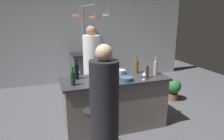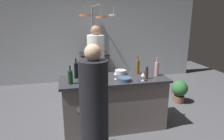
{
  "view_description": "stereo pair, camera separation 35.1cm",
  "coord_description": "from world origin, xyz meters",
  "px_view_note": "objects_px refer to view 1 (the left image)",
  "views": [
    {
      "loc": [
        -1.09,
        -3.07,
        1.91
      ],
      "look_at": [
        0.0,
        0.15,
        1.0
      ],
      "focal_mm": 32.38,
      "sensor_mm": 36.0,
      "label": 1
    },
    {
      "loc": [
        -0.75,
        -3.16,
        1.91
      ],
      "look_at": [
        0.0,
        0.15,
        1.0
      ],
      "focal_mm": 32.38,
      "sensor_mm": 36.0,
      "label": 2
    }
  ],
  "objects_px": {
    "bar_stool_left": "(93,130)",
    "wine_glass_by_chef": "(144,74)",
    "guest_left": "(105,116)",
    "pepper_mill": "(147,72)",
    "wine_bottle_dark": "(77,71)",
    "mixing_bowl_blue": "(127,79)",
    "wine_bottle_red": "(73,78)",
    "wine_glass_near_left_guest": "(117,73)",
    "stove_range": "(86,69)",
    "potted_plant": "(173,88)",
    "wine_bottle_amber": "(136,66)",
    "mixing_bowl_steel": "(120,72)",
    "wine_glass_near_right_guest": "(78,71)",
    "wine_bottle_rose": "(156,68)",
    "chef": "(92,69)"
  },
  "relations": [
    {
      "from": "potted_plant",
      "to": "wine_bottle_rose",
      "type": "bearing_deg",
      "value": -142.85
    },
    {
      "from": "pepper_mill",
      "to": "mixing_bowl_blue",
      "type": "bearing_deg",
      "value": -175.53
    },
    {
      "from": "bar_stool_left",
      "to": "potted_plant",
      "type": "distance_m",
      "value": 2.56
    },
    {
      "from": "chef",
      "to": "mixing_bowl_blue",
      "type": "xyz_separation_m",
      "value": [
        0.27,
        -1.27,
        0.13
      ]
    },
    {
      "from": "wine_glass_near_right_guest",
      "to": "mixing_bowl_blue",
      "type": "bearing_deg",
      "value": -32.24
    },
    {
      "from": "pepper_mill",
      "to": "mixing_bowl_steel",
      "type": "xyz_separation_m",
      "value": [
        -0.34,
        0.38,
        -0.07
      ]
    },
    {
      "from": "wine_bottle_rose",
      "to": "wine_bottle_amber",
      "type": "height_order",
      "value": "wine_bottle_amber"
    },
    {
      "from": "chef",
      "to": "wine_glass_near_right_guest",
      "type": "xyz_separation_m",
      "value": [
        -0.43,
        -0.83,
        0.21
      ]
    },
    {
      "from": "wine_bottle_red",
      "to": "wine_glass_near_right_guest",
      "type": "relative_size",
      "value": 2.0
    },
    {
      "from": "wine_bottle_amber",
      "to": "mixing_bowl_steel",
      "type": "bearing_deg",
      "value": 170.81
    },
    {
      "from": "potted_plant",
      "to": "wine_bottle_amber",
      "type": "bearing_deg",
      "value": -157.24
    },
    {
      "from": "pepper_mill",
      "to": "wine_bottle_dark",
      "type": "bearing_deg",
      "value": 164.34
    },
    {
      "from": "wine_glass_near_right_guest",
      "to": "mixing_bowl_steel",
      "type": "distance_m",
      "value": 0.75
    },
    {
      "from": "wine_glass_by_chef",
      "to": "wine_bottle_dark",
      "type": "bearing_deg",
      "value": 159.04
    },
    {
      "from": "chef",
      "to": "guest_left",
      "type": "bearing_deg",
      "value": -99.12
    },
    {
      "from": "wine_bottle_rose",
      "to": "wine_bottle_amber",
      "type": "distance_m",
      "value": 0.34
    },
    {
      "from": "wine_bottle_amber",
      "to": "mixing_bowl_blue",
      "type": "distance_m",
      "value": 0.51
    },
    {
      "from": "wine_glass_near_right_guest",
      "to": "wine_bottle_red",
      "type": "bearing_deg",
      "value": -110.54
    },
    {
      "from": "bar_stool_left",
      "to": "wine_glass_by_chef",
      "type": "relative_size",
      "value": 4.66
    },
    {
      "from": "wine_glass_near_right_guest",
      "to": "mixing_bowl_steel",
      "type": "xyz_separation_m",
      "value": [
        0.74,
        -0.03,
        -0.07
      ]
    },
    {
      "from": "stove_range",
      "to": "mixing_bowl_steel",
      "type": "relative_size",
      "value": 4.46
    },
    {
      "from": "potted_plant",
      "to": "wine_glass_by_chef",
      "type": "bearing_deg",
      "value": -143.84
    },
    {
      "from": "wine_bottle_dark",
      "to": "wine_glass_near_left_guest",
      "type": "bearing_deg",
      "value": -19.21
    },
    {
      "from": "stove_range",
      "to": "wine_bottle_red",
      "type": "height_order",
      "value": "wine_bottle_red"
    },
    {
      "from": "wine_glass_near_left_guest",
      "to": "pepper_mill",
      "type": "bearing_deg",
      "value": -11.03
    },
    {
      "from": "wine_glass_near_left_guest",
      "to": "mixing_bowl_steel",
      "type": "bearing_deg",
      "value": 60.84
    },
    {
      "from": "wine_bottle_dark",
      "to": "wine_glass_near_right_guest",
      "type": "height_order",
      "value": "wine_bottle_dark"
    },
    {
      "from": "stove_range",
      "to": "wine_glass_by_chef",
      "type": "relative_size",
      "value": 6.1
    },
    {
      "from": "potted_plant",
      "to": "wine_glass_near_right_guest",
      "type": "relative_size",
      "value": 3.56
    },
    {
      "from": "mixing_bowl_steel",
      "to": "potted_plant",
      "type": "bearing_deg",
      "value": 16.86
    },
    {
      "from": "guest_left",
      "to": "mixing_bowl_steel",
      "type": "distance_m",
      "value": 1.35
    },
    {
      "from": "wine_bottle_red",
      "to": "bar_stool_left",
      "type": "bearing_deg",
      "value": -69.22
    },
    {
      "from": "wine_bottle_red",
      "to": "wine_glass_by_chef",
      "type": "relative_size",
      "value": 2.0
    },
    {
      "from": "stove_range",
      "to": "wine_glass_near_right_guest",
      "type": "relative_size",
      "value": 6.1
    },
    {
      "from": "wine_bottle_rose",
      "to": "mixing_bowl_steel",
      "type": "bearing_deg",
      "value": 157.5
    },
    {
      "from": "guest_left",
      "to": "mixing_bowl_steel",
      "type": "xyz_separation_m",
      "value": [
        0.64,
        1.17,
        0.19
      ]
    },
    {
      "from": "guest_left",
      "to": "wine_glass_near_left_guest",
      "type": "height_order",
      "value": "guest_left"
    },
    {
      "from": "pepper_mill",
      "to": "wine_bottle_rose",
      "type": "bearing_deg",
      "value": 30.07
    },
    {
      "from": "bar_stool_left",
      "to": "potted_plant",
      "type": "xyz_separation_m",
      "value": [
        2.22,
        1.28,
        -0.08
      ]
    },
    {
      "from": "guest_left",
      "to": "pepper_mill",
      "type": "distance_m",
      "value": 1.28
    },
    {
      "from": "guest_left",
      "to": "wine_bottle_rose",
      "type": "xyz_separation_m",
      "value": [
        1.22,
        0.93,
        0.28
      ]
    },
    {
      "from": "stove_range",
      "to": "potted_plant",
      "type": "distance_m",
      "value": 2.45
    },
    {
      "from": "stove_range",
      "to": "pepper_mill",
      "type": "bearing_deg",
      "value": -78.97
    },
    {
      "from": "wine_bottle_dark",
      "to": "mixing_bowl_blue",
      "type": "distance_m",
      "value": 0.82
    },
    {
      "from": "chef",
      "to": "wine_bottle_rose",
      "type": "bearing_deg",
      "value": -50.83
    },
    {
      "from": "wine_bottle_dark",
      "to": "mixing_bowl_steel",
      "type": "xyz_separation_m",
      "value": [
        0.79,
        0.07,
        -0.1
      ]
    },
    {
      "from": "chef",
      "to": "pepper_mill",
      "type": "relative_size",
      "value": 8.2
    },
    {
      "from": "guest_left",
      "to": "wine_glass_by_chef",
      "type": "height_order",
      "value": "guest_left"
    },
    {
      "from": "stove_range",
      "to": "wine_glass_near_right_guest",
      "type": "height_order",
      "value": "wine_glass_near_right_guest"
    },
    {
      "from": "potted_plant",
      "to": "mixing_bowl_steel",
      "type": "distance_m",
      "value": 1.7
    }
  ]
}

